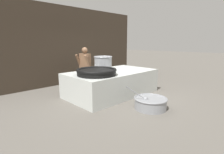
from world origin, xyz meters
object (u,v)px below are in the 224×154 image
at_px(giant_wok_near, 97,72).
at_px(cook, 85,67).
at_px(stock_pot, 103,63).
at_px(prep_bowl_vegetables, 150,103).

bearing_deg(giant_wok_near, cook, 67.72).
bearing_deg(giant_wok_near, stock_pot, 38.61).
height_order(stock_pot, prep_bowl_vegetables, stock_pot).
bearing_deg(giant_wok_near, prep_bowl_vegetables, -67.99).
distance_m(giant_wok_near, cook, 1.55).
height_order(cook, prep_bowl_vegetables, cook).
bearing_deg(stock_pot, prep_bowl_vegetables, -96.83).
xyz_separation_m(cook, prep_bowl_vegetables, (0.05, -3.02, -0.72)).
xyz_separation_m(giant_wok_near, cook, (0.59, 1.43, -0.05)).
height_order(stock_pot, cook, cook).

